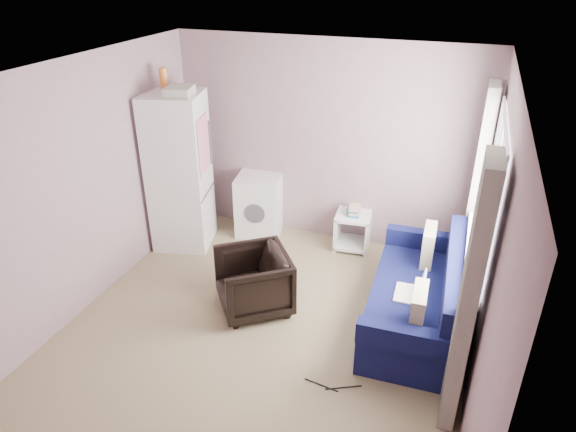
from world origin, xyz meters
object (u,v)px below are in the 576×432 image
side_table (353,228)px  sofa (421,299)px  armchair (253,279)px  washing_machine (260,203)px  fridge (179,171)px

side_table → sofa: bearing=-52.1°
armchair → side_table: (0.68, 1.56, -0.09)m
washing_machine → sofa: sofa is taller
washing_machine → sofa: (2.23, -1.26, -0.11)m
armchair → sofa: 1.68m
fridge → sofa: (3.02, -0.68, -0.67)m
washing_machine → fridge: bearing=-153.8°
fridge → sofa: bearing=-26.4°
armchair → sofa: sofa is taller
armchair → side_table: 1.70m
washing_machine → armchair: bearing=-79.7°
armchair → fridge: fridge is taller
armchair → fridge: size_ratio=0.33×
side_table → armchair: bearing=-113.4°
fridge → sofa: fridge is taller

